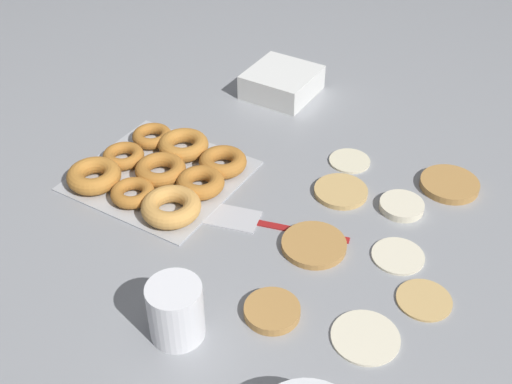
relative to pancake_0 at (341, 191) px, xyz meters
name	(u,v)px	position (x,y,z in m)	size (l,w,h in m)	color
ground_plane	(300,222)	(0.11, -0.03, -0.01)	(3.00, 3.00, 0.00)	gray
pancake_0	(341,191)	(0.00, 0.00, 0.00)	(0.10, 0.10, 0.01)	tan
pancake_1	(366,336)	(0.29, 0.18, 0.00)	(0.10, 0.10, 0.01)	beige
pancake_2	(314,245)	(0.16, 0.02, 0.00)	(0.11, 0.11, 0.01)	#B27F42
pancake_3	(449,184)	(-0.12, 0.17, 0.00)	(0.11, 0.11, 0.01)	#B27F42
pancake_4	(402,206)	(-0.02, 0.11, 0.00)	(0.08, 0.08, 0.01)	beige
pancake_5	(272,311)	(0.32, 0.04, 0.00)	(0.09, 0.09, 0.01)	#B27F42
pancake_6	(351,160)	(-0.10, -0.03, 0.00)	(0.08, 0.08, 0.01)	beige
pancake_7	(398,255)	(0.10, 0.15, 0.00)	(0.09, 0.09, 0.01)	beige
pancake_8	(424,299)	(0.17, 0.22, 0.00)	(0.09, 0.09, 0.01)	tan
donut_tray	(161,172)	(0.14, -0.31, 0.01)	(0.28, 0.30, 0.04)	#ADAFB5
container_stack	(282,82)	(-0.27, -0.28, 0.02)	(0.15, 0.15, 0.06)	white
paper_cup	(176,311)	(0.42, -0.07, 0.04)	(0.08, 0.08, 0.09)	white
spatula	(240,219)	(0.16, -0.12, 0.00)	(0.11, 0.30, 0.01)	maroon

